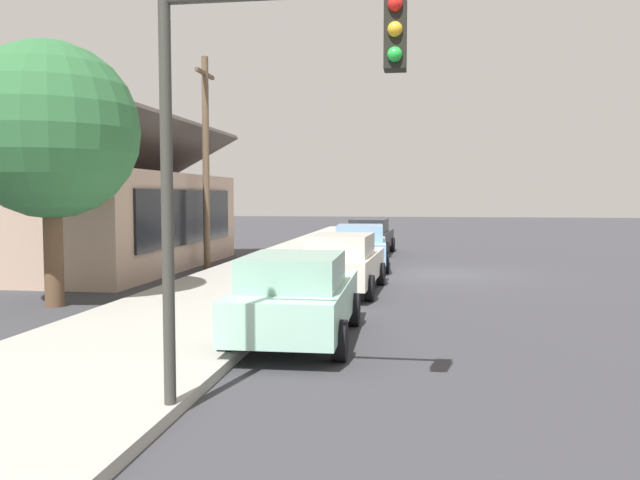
{
  "coord_description": "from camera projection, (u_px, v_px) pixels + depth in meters",
  "views": [
    {
      "loc": [
        -21.84,
        0.75,
        2.6
      ],
      "look_at": [
        -1.62,
        3.78,
        1.21
      ],
      "focal_mm": 36.42,
      "sensor_mm": 36.0,
      "label": 1
    }
  ],
  "objects": [
    {
      "name": "ground_plane",
      "position": [
        439.0,
        274.0,
        21.61
      ],
      "size": [
        120.0,
        120.0,
        0.0
      ],
      "primitive_type": "plane",
      "color": "#38383D"
    },
    {
      "name": "sidewalk_curb",
      "position": [
        275.0,
        269.0,
        22.43
      ],
      "size": [
        60.0,
        4.2,
        0.16
      ],
      "primitive_type": "cube",
      "color": "#A3A099",
      "rests_on": "ground"
    },
    {
      "name": "fire_hydrant_red",
      "position": [
        284.0,
        276.0,
        16.98
      ],
      "size": [
        0.22,
        0.22,
        0.71
      ],
      "color": "red",
      "rests_on": "sidewalk_curb"
    },
    {
      "name": "car_skyblue",
      "position": [
        360.0,
        246.0,
        23.06
      ],
      "size": [
        4.51,
        2.2,
        1.59
      ],
      "rotation": [
        0.0,
        0.0,
        0.06
      ],
      "color": "#8CB7E0",
      "rests_on": "ground"
    },
    {
      "name": "traffic_light_main",
      "position": [
        256.0,
        116.0,
        7.23
      ],
      "size": [
        0.37,
        2.79,
        5.2
      ],
      "color": "#383833",
      "rests_on": "ground"
    },
    {
      "name": "shade_tree",
      "position": [
        50.0,
        131.0,
        15.0
      ],
      "size": [
        4.09,
        4.09,
        6.17
      ],
      "color": "brown",
      "rests_on": "ground"
    },
    {
      "name": "storefront_building",
      "position": [
        103.0,
        217.0,
        23.37
      ],
      "size": [
        11.91,
        6.84,
        5.26
      ],
      "color": "tan",
      "rests_on": "ground"
    },
    {
      "name": "car_seafoam",
      "position": [
        297.0,
        296.0,
        11.57
      ],
      "size": [
        4.56,
        2.09,
        1.59
      ],
      "rotation": [
        0.0,
        0.0,
        0.02
      ],
      "color": "#9ED1BC",
      "rests_on": "ground"
    },
    {
      "name": "utility_pole_wooden",
      "position": [
        206.0,
        159.0,
        23.02
      ],
      "size": [
        1.8,
        0.24,
        7.5
      ],
      "color": "brown",
      "rests_on": "ground"
    },
    {
      "name": "car_ivory",
      "position": [
        343.0,
        262.0,
        17.49
      ],
      "size": [
        4.86,
        2.11,
        1.59
      ],
      "rotation": [
        0.0,
        0.0,
        -0.04
      ],
      "color": "silver",
      "rests_on": "ground"
    },
    {
      "name": "car_charcoal",
      "position": [
        370.0,
        236.0,
        28.91
      ],
      "size": [
        4.69,
        2.1,
        1.59
      ],
      "rotation": [
        0.0,
        0.0,
        -0.04
      ],
      "color": "#2D3035",
      "rests_on": "ground"
    }
  ]
}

